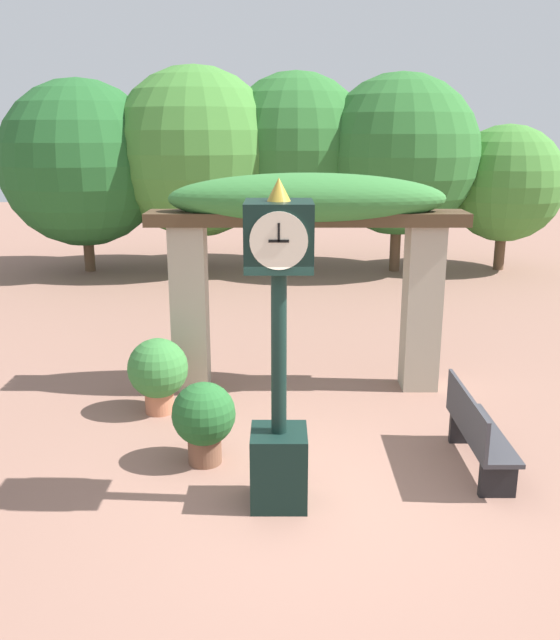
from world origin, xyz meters
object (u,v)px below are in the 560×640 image
pedestal_clock (280,353)px  potted_plant_near_left (159,371)px  potted_plant_near_right (205,418)px  park_bench (477,431)px

pedestal_clock → potted_plant_near_left: (-1.61, 2.29, -1.02)m
potted_plant_near_right → pedestal_clock: bearing=-45.4°
pedestal_clock → park_bench: bearing=18.6°
potted_plant_near_left → pedestal_clock: bearing=-55.0°
pedestal_clock → potted_plant_near_left: pedestal_clock is taller
potted_plant_near_right → park_bench: 3.04m
park_bench → potted_plant_near_left: bearing=67.7°
pedestal_clock → potted_plant_near_right: (-0.84, 0.86, -1.05)m
park_bench → potted_plant_near_right: bearing=87.7°
potted_plant_near_left → park_bench: (3.80, -1.56, -0.15)m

